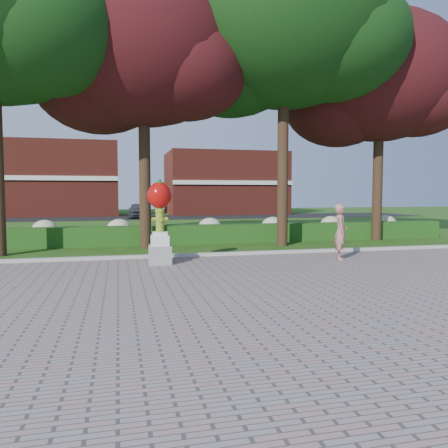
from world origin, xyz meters
name	(u,v)px	position (x,y,z in m)	size (l,w,h in m)	color
ground	(234,273)	(0.00, 0.00, 0.00)	(100.00, 100.00, 0.00)	#234812
walkway	(291,311)	(0.00, -4.00, 0.02)	(40.00, 14.00, 0.04)	gray
curb	(211,255)	(0.00, 3.00, 0.07)	(40.00, 0.18, 0.15)	#ADADA5
lawn_hedge	(192,234)	(0.00, 7.00, 0.40)	(24.00, 0.70, 0.80)	#154915
hydrangea_row	(201,229)	(0.57, 8.00, 0.55)	(20.10, 1.10, 0.99)	#ADAE85
street	(153,217)	(0.00, 28.00, 0.01)	(50.00, 8.00, 0.02)	black
building_left	(44,179)	(-10.00, 34.00, 3.50)	(14.00, 8.00, 7.00)	maroon
building_right	(224,183)	(8.00, 34.00, 3.20)	(12.00, 8.00, 6.40)	maroon
tree_mid_left	(141,58)	(-2.10, 6.08, 7.30)	(8.25, 7.04, 10.69)	black
tree_mid_right	(280,30)	(3.38, 5.60, 8.63)	(9.75, 8.32, 12.64)	black
tree_far_right	(377,86)	(8.40, 6.58, 6.97)	(7.88, 6.72, 10.21)	black
hydrant_sculpture	(160,219)	(-1.83, 1.77, 1.37)	(0.73, 0.73, 2.51)	gray
woman	(341,232)	(3.82, 1.24, 0.92)	(0.65, 0.42, 1.77)	#B47667
parked_car	(137,210)	(-1.41, 27.38, 0.68)	(1.55, 3.86, 1.32)	#3F4146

